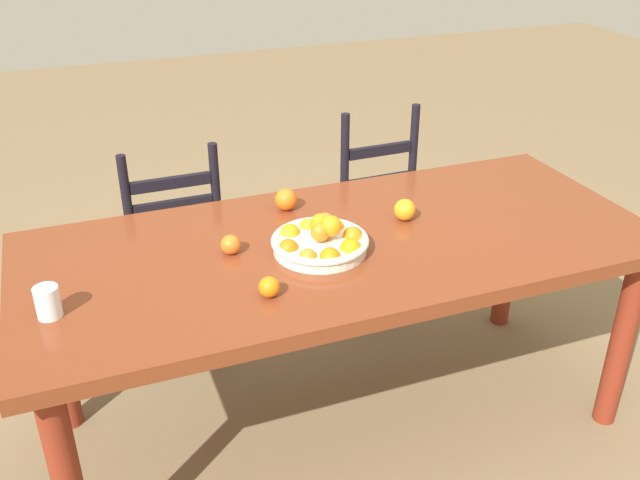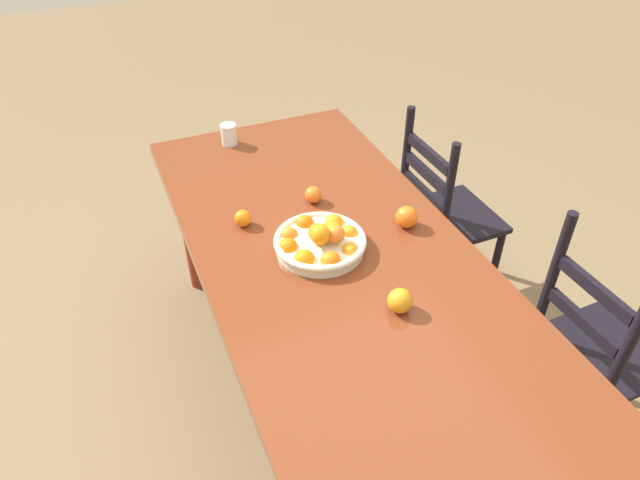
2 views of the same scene
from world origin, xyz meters
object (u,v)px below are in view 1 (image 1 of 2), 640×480
Objects in this scene: dining_table at (341,264)px; orange_loose_2 at (269,287)px; chair_by_cabinet at (174,252)px; fruit_bowl at (321,241)px; orange_loose_0 at (286,199)px; orange_loose_3 at (405,210)px; orange_loose_1 at (231,245)px; chair_near_window at (365,215)px; drinking_glass at (48,302)px.

dining_table is 34.15× the size of orange_loose_2.
chair_by_cabinet is at bearing 97.57° from orange_loose_2.
orange_loose_0 is (-0.01, 0.33, 0.00)m from fruit_bowl.
chair_by_cabinet is at bearing 137.50° from orange_loose_3.
dining_table is 2.22× the size of chair_by_cabinet.
dining_table is 0.38m from orange_loose_1.
chair_by_cabinet reaches higher than orange_loose_1.
orange_loose_1 is at bearing -137.36° from orange_loose_0.
fruit_bowl is at bearing 55.41° from chair_near_window.
orange_loose_3 is (0.59, 0.31, 0.01)m from orange_loose_2.
chair_by_cabinet reaches higher than orange_loose_3.
chair_near_window is 12.94× the size of orange_loose_3.
orange_loose_3 is 1.19m from drinking_glass.
chair_by_cabinet is 15.41× the size of orange_loose_2.
drinking_glass reaches higher than orange_loose_3.
orange_loose_3 is at bearing 27.57° from orange_loose_2.
chair_near_window is 10.78× the size of drinking_glass.
chair_near_window is at bearing 56.87° from fruit_bowl.
dining_table is 22.97× the size of drinking_glass.
fruit_bowl is 0.29m from orange_loose_1.
chair_by_cabinet is 12.44× the size of orange_loose_3.
chair_near_window reaches higher than orange_loose_3.
orange_loose_3 is (0.35, 0.11, 0.00)m from fruit_bowl.
chair_near_window reaches higher than orange_loose_2.
drinking_glass reaches higher than dining_table.
dining_table is at bearing 58.77° from chair_near_window.
fruit_bowl reaches higher than orange_loose_0.
dining_table is 0.16m from fruit_bowl.
chair_near_window is 1.31m from orange_loose_2.
orange_loose_2 is 0.60m from drinking_glass.
orange_loose_2 is (0.04, -0.29, -0.00)m from orange_loose_1.
fruit_bowl is at bearing 114.87° from chair_by_cabinet.
orange_loose_3 is (0.62, 0.02, 0.01)m from orange_loose_1.
drinking_glass is at bearing 60.76° from chair_by_cabinet.
drinking_glass is at bearing -153.17° from orange_loose_0.
fruit_bowl is 5.12× the size of orange_loose_2.
orange_loose_0 is at bearing 147.86° from orange_loose_3.
orange_loose_0 is at bearing 66.74° from orange_loose_2.
chair_near_window is 1.66m from drinking_glass.
dining_table is 0.92m from chair_near_window.
orange_loose_1 is (-0.36, 0.04, 0.12)m from dining_table.
chair_by_cabinet is at bearing 122.15° from dining_table.
drinking_glass is at bearing -163.03° from orange_loose_1.
orange_loose_1 reaches higher than orange_loose_2.
orange_loose_2 is 0.66m from orange_loose_3.
chair_by_cabinet reaches higher than orange_loose_2.
chair_near_window reaches higher than dining_table.
fruit_bowl is at bearing -162.90° from orange_loose_3.
orange_loose_2 is (-0.23, -0.20, -0.01)m from fruit_bowl.
orange_loose_2 is (-0.76, -1.01, 0.36)m from chair_near_window.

